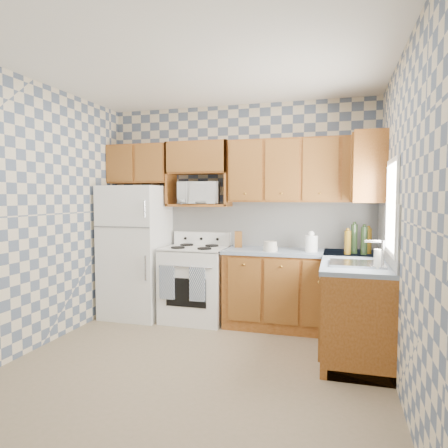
% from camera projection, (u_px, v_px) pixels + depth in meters
% --- Properties ---
extents(floor, '(3.40, 3.40, 0.00)m').
position_uv_depth(floor, '(197.00, 365.00, 3.66)').
color(floor, '#7C6D51').
rests_on(floor, ground).
extents(back_wall, '(3.40, 0.02, 2.70)m').
position_uv_depth(back_wall, '(238.00, 212.00, 5.11)').
color(back_wall, slate).
rests_on(back_wall, ground).
extents(right_wall, '(0.02, 3.20, 2.70)m').
position_uv_depth(right_wall, '(401.00, 221.00, 3.11)').
color(right_wall, slate).
rests_on(right_wall, ground).
extents(backsplash_back, '(2.60, 0.02, 0.56)m').
position_uv_depth(backsplash_back, '(269.00, 224.00, 5.00)').
color(backsplash_back, white).
rests_on(backsplash_back, back_wall).
extents(backsplash_right, '(0.02, 1.60, 0.56)m').
position_uv_depth(backsplash_right, '(387.00, 232.00, 3.89)').
color(backsplash_right, white).
rests_on(backsplash_right, right_wall).
extents(refrigerator, '(0.75, 0.70, 1.68)m').
position_uv_depth(refrigerator, '(136.00, 251.00, 5.15)').
color(refrigerator, white).
rests_on(refrigerator, floor).
extents(stove_body, '(0.76, 0.65, 0.90)m').
position_uv_depth(stove_body, '(195.00, 284.00, 4.98)').
color(stove_body, white).
rests_on(stove_body, floor).
extents(cooktop, '(0.76, 0.65, 0.02)m').
position_uv_depth(cooktop, '(195.00, 248.00, 4.95)').
color(cooktop, silver).
rests_on(cooktop, stove_body).
extents(backguard, '(0.76, 0.08, 0.17)m').
position_uv_depth(backguard, '(202.00, 238.00, 5.21)').
color(backguard, white).
rests_on(backguard, cooktop).
extents(dish_towel_left, '(0.19, 0.02, 0.40)m').
position_uv_depth(dish_towel_left, '(167.00, 282.00, 4.71)').
color(dish_towel_left, navy).
rests_on(dish_towel_left, stove_body).
extents(dish_towel_right, '(0.19, 0.02, 0.40)m').
position_uv_depth(dish_towel_right, '(197.00, 284.00, 4.61)').
color(dish_towel_right, navy).
rests_on(dish_towel_right, stove_body).
extents(base_cabinets_back, '(1.75, 0.60, 0.88)m').
position_uv_depth(base_cabinets_back, '(301.00, 291.00, 4.66)').
color(base_cabinets_back, brown).
rests_on(base_cabinets_back, floor).
extents(base_cabinets_right, '(0.60, 1.60, 0.88)m').
position_uv_depth(base_cabinets_right, '(354.00, 306.00, 4.02)').
color(base_cabinets_right, brown).
rests_on(base_cabinets_right, floor).
extents(countertop_back, '(1.77, 0.63, 0.04)m').
position_uv_depth(countertop_back, '(301.00, 252.00, 4.62)').
color(countertop_back, slate).
rests_on(countertop_back, base_cabinets_back).
extents(countertop_right, '(0.63, 1.60, 0.04)m').
position_uv_depth(countertop_right, '(355.00, 261.00, 3.99)').
color(countertop_right, slate).
rests_on(countertop_right, base_cabinets_right).
extents(upper_cabinets_back, '(1.75, 0.33, 0.74)m').
position_uv_depth(upper_cabinets_back, '(303.00, 171.00, 4.69)').
color(upper_cabinets_back, brown).
rests_on(upper_cabinets_back, back_wall).
extents(upper_cabinets_fridge, '(0.82, 0.33, 0.50)m').
position_uv_depth(upper_cabinets_fridge, '(140.00, 164.00, 5.26)').
color(upper_cabinets_fridge, brown).
rests_on(upper_cabinets_fridge, back_wall).
extents(upper_cabinets_right, '(0.33, 0.70, 0.74)m').
position_uv_depth(upper_cabinets_right, '(368.00, 168.00, 4.32)').
color(upper_cabinets_right, brown).
rests_on(upper_cabinets_right, right_wall).
extents(microwave_shelf, '(0.80, 0.33, 0.03)m').
position_uv_depth(microwave_shelf, '(199.00, 205.00, 5.07)').
color(microwave_shelf, brown).
rests_on(microwave_shelf, back_wall).
extents(microwave, '(0.57, 0.44, 0.28)m').
position_uv_depth(microwave, '(199.00, 193.00, 5.06)').
color(microwave, white).
rests_on(microwave, microwave_shelf).
extents(sink, '(0.48, 0.40, 0.03)m').
position_uv_depth(sink, '(357.00, 264.00, 3.65)').
color(sink, '#B7B7BC').
rests_on(sink, countertop_right).
extents(window, '(0.02, 0.66, 0.86)m').
position_uv_depth(window, '(392.00, 207.00, 3.54)').
color(window, white).
rests_on(window, right_wall).
extents(bottle_0, '(0.07, 0.07, 0.32)m').
position_uv_depth(bottle_0, '(354.00, 239.00, 4.37)').
color(bottle_0, black).
rests_on(bottle_0, countertop_back).
extents(bottle_1, '(0.07, 0.07, 0.30)m').
position_uv_depth(bottle_1, '(364.00, 241.00, 4.28)').
color(bottle_1, black).
rests_on(bottle_1, countertop_back).
extents(bottle_2, '(0.07, 0.07, 0.28)m').
position_uv_depth(bottle_2, '(368.00, 241.00, 4.37)').
color(bottle_2, brown).
rests_on(bottle_2, countertop_back).
extents(bottle_3, '(0.07, 0.07, 0.26)m').
position_uv_depth(bottle_3, '(348.00, 242.00, 4.31)').
color(bottle_3, brown).
rests_on(bottle_3, countertop_back).
extents(knife_block, '(0.11, 0.11, 0.20)m').
position_uv_depth(knife_block, '(238.00, 239.00, 4.92)').
color(knife_block, '#71330E').
rests_on(knife_block, countertop_back).
extents(electric_kettle, '(0.14, 0.14, 0.18)m').
position_uv_depth(electric_kettle, '(311.00, 244.00, 4.53)').
color(electric_kettle, white).
rests_on(electric_kettle, countertop_back).
extents(food_containers, '(0.17, 0.17, 0.11)m').
position_uv_depth(food_containers, '(270.00, 246.00, 4.57)').
color(food_containers, beige).
rests_on(food_containers, countertop_back).
extents(soap_bottle, '(0.06, 0.06, 0.17)m').
position_uv_depth(soap_bottle, '(377.00, 259.00, 3.44)').
color(soap_bottle, beige).
rests_on(soap_bottle, countertop_right).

